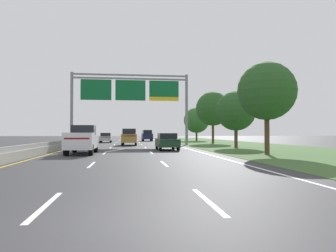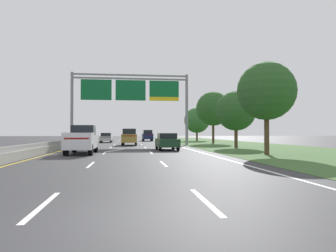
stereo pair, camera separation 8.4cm
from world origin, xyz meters
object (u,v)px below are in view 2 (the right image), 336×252
(pickup_truck_white, at_px, (82,140))
(roadside_tree_distant, at_px, (197,120))
(car_silver_left_lane_sedan, at_px, (106,138))
(roadside_tree_mid, at_px, (236,111))
(overhead_sign_gantry, at_px, (131,94))
(car_darkgreen_right_lane_sedan, at_px, (167,141))
(car_navy_right_lane_suv, at_px, (147,135))
(roadside_tree_far, at_px, (213,109))
(roadside_tree_near, at_px, (266,91))
(car_gold_centre_lane_suv, at_px, (129,137))

(pickup_truck_white, distance_m, roadside_tree_distant, 39.42)
(roadside_tree_distant, bearing_deg, car_silver_left_lane_sedan, -154.24)
(roadside_tree_mid, bearing_deg, roadside_tree_distant, 86.28)
(pickup_truck_white, bearing_deg, car_silver_left_lane_sedan, -0.17)
(overhead_sign_gantry, distance_m, car_darkgreen_right_lane_sedan, 13.38)
(car_silver_left_lane_sedan, relative_size, roadside_tree_distant, 0.68)
(car_navy_right_lane_suv, bearing_deg, roadside_tree_mid, -165.14)
(car_navy_right_lane_suv, distance_m, roadside_tree_far, 17.54)
(overhead_sign_gantry, bearing_deg, car_darkgreen_right_lane_sedan, -74.17)
(pickup_truck_white, distance_m, roadside_tree_far, 27.03)
(roadside_tree_near, height_order, roadside_tree_mid, roadside_tree_near)
(car_darkgreen_right_lane_sedan, bearing_deg, overhead_sign_gantry, 15.27)
(pickup_truck_white, relative_size, car_silver_left_lane_sedan, 1.23)
(car_navy_right_lane_suv, xyz_separation_m, car_gold_centre_lane_suv, (-3.49, -19.88, 0.00))
(car_navy_right_lane_suv, distance_m, car_silver_left_lane_sedan, 11.05)
(car_darkgreen_right_lane_sedan, xyz_separation_m, roadside_tree_mid, (7.92, 3.56, 3.13))
(car_navy_right_lane_suv, distance_m, roadside_tree_mid, 29.13)
(car_gold_centre_lane_suv, bearing_deg, roadside_tree_near, -150.43)
(car_darkgreen_right_lane_sedan, height_order, roadside_tree_mid, roadside_tree_mid)
(car_darkgreen_right_lane_sedan, relative_size, roadside_tree_near, 0.65)
(overhead_sign_gantry, height_order, roadside_tree_mid, overhead_sign_gantry)
(overhead_sign_gantry, xyz_separation_m, roadside_tree_distant, (13.01, 19.65, -2.57))
(car_darkgreen_right_lane_sedan, xyz_separation_m, car_silver_left_lane_sedan, (-7.17, 23.11, 0.00))
(overhead_sign_gantry, relative_size, roadside_tree_near, 2.20)
(car_navy_right_lane_suv, distance_m, roadside_tree_distant, 10.09)
(car_darkgreen_right_lane_sedan, distance_m, car_gold_centre_lane_suv, 12.07)
(roadside_tree_mid, distance_m, roadside_tree_distant, 27.76)
(roadside_tree_near, distance_m, roadside_tree_mid, 10.68)
(roadside_tree_near, height_order, roadside_tree_distant, roadside_tree_near)
(car_navy_right_lane_suv, distance_m, car_gold_centre_lane_suv, 20.19)
(overhead_sign_gantry, distance_m, pickup_truck_white, 17.24)
(car_silver_left_lane_sedan, height_order, roadside_tree_distant, roadside_tree_distant)
(car_darkgreen_right_lane_sedan, distance_m, roadside_tree_mid, 9.23)
(car_navy_right_lane_suv, relative_size, car_gold_centre_lane_suv, 1.00)
(overhead_sign_gantry, bearing_deg, roadside_tree_distant, 56.49)
(car_navy_right_lane_suv, bearing_deg, car_gold_centre_lane_suv, 169.19)
(pickup_truck_white, xyz_separation_m, roadside_tree_distant, (16.80, 35.53, 2.96))
(car_navy_right_lane_suv, height_order, car_silver_left_lane_sedan, car_navy_right_lane_suv)
(roadside_tree_mid, distance_m, roadside_tree_far, 13.53)
(car_navy_right_lane_suv, bearing_deg, car_silver_left_lane_sedan, 138.27)
(car_gold_centre_lane_suv, distance_m, roadside_tree_far, 14.23)
(roadside_tree_far, xyz_separation_m, roadside_tree_distant, (0.64, 14.27, -1.17))
(car_darkgreen_right_lane_sedan, distance_m, car_navy_right_lane_suv, 31.46)
(car_gold_centre_lane_suv, distance_m, roadside_tree_mid, 14.18)
(overhead_sign_gantry, relative_size, car_gold_centre_lane_suv, 3.17)
(car_navy_right_lane_suv, xyz_separation_m, roadside_tree_mid, (7.85, -27.90, 2.85))
(roadside_tree_mid, relative_size, roadside_tree_far, 0.78)
(pickup_truck_white, height_order, car_silver_left_lane_sedan, pickup_truck_white)
(overhead_sign_gantry, height_order, car_silver_left_lane_sedan, overhead_sign_gantry)
(car_darkgreen_right_lane_sedan, height_order, car_navy_right_lane_suv, car_navy_right_lane_suv)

